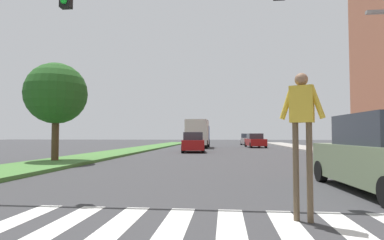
{
  "coord_description": "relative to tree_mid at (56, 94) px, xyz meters",
  "views": [
    {
      "loc": [
        -0.09,
        1.57,
        1.44
      ],
      "look_at": [
        -1.49,
        15.21,
        2.09
      ],
      "focal_mm": 29.89,
      "sensor_mm": 36.0,
      "label": 1
    }
  ],
  "objects": [
    {
      "name": "sedan_distant",
      "position": [
        12.22,
        22.15,
        -2.82
      ],
      "size": [
        2.26,
        4.65,
        1.62
      ],
      "color": "maroon",
      "rests_on": "ground_plane"
    },
    {
      "name": "sedan_midblock",
      "position": [
        6.03,
        11.21,
        -2.8
      ],
      "size": [
        2.2,
        4.32,
        1.68
      ],
      "color": "maroon",
      "rests_on": "ground_plane"
    },
    {
      "name": "ground_plane",
      "position": [
        8.8,
        12.77,
        -3.58
      ],
      "size": [
        140.0,
        140.0,
        0.0
      ],
      "primitive_type": "plane",
      "color": "#38383A"
    },
    {
      "name": "pedestrian_performer",
      "position": [
        10.0,
        -10.13,
        -1.92
      ],
      "size": [
        0.73,
        0.36,
        2.49
      ],
      "color": "brown",
      "rests_on": "ground_plane"
    },
    {
      "name": "suv_crossing",
      "position": [
        12.65,
        -7.21,
        -2.65
      ],
      "size": [
        2.23,
        4.71,
        1.97
      ],
      "color": "gray",
      "rests_on": "ground_plane"
    },
    {
      "name": "median_strip",
      "position": [
        0.44,
        10.77,
        -3.51
      ],
      "size": [
        3.16,
        64.0,
        0.15
      ],
      "primitive_type": "cube",
      "color": "#477A38",
      "rests_on": "ground_plane"
    },
    {
      "name": "traffic_light_gantry",
      "position": [
        4.68,
        -7.99,
        0.81
      ],
      "size": [
        9.86,
        0.3,
        6.0
      ],
      "color": "gold",
      "rests_on": "median_strip"
    },
    {
      "name": "sedan_far_horizon",
      "position": [
        11.92,
        32.96,
        -2.81
      ],
      "size": [
        1.95,
        4.09,
        1.66
      ],
      "color": "silver",
      "rests_on": "ground_plane"
    },
    {
      "name": "tree_mid",
      "position": [
        0.0,
        0.0,
        0.0
      ],
      "size": [
        3.16,
        3.16,
        5.03
      ],
      "color": "#4C3823",
      "rests_on": "median_strip"
    },
    {
      "name": "crosswalk",
      "position": [
        8.8,
        -10.51,
        -3.58
      ],
      "size": [
        7.65,
        2.2,
        0.01
      ],
      "color": "silver",
      "rests_on": "ground_plane"
    },
    {
      "name": "sidewalk_right",
      "position": [
        17.19,
        10.77,
        -3.51
      ],
      "size": [
        3.0,
        64.0,
        0.15
      ],
      "primitive_type": "cube",
      "color": "#9E9991",
      "rests_on": "ground_plane"
    },
    {
      "name": "truck_box_delivery",
      "position": [
        5.69,
        20.2,
        -1.95
      ],
      "size": [
        2.4,
        6.2,
        3.1
      ],
      "color": "navy",
      "rests_on": "ground_plane"
    }
  ]
}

